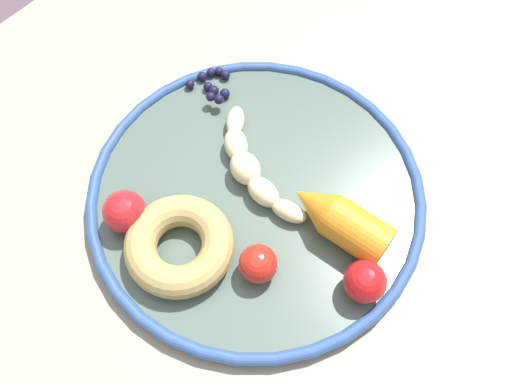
# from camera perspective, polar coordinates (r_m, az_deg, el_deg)

# --- Properties ---
(ground_plane) EXTENTS (6.00, 6.00, 0.00)m
(ground_plane) POSITION_cam_1_polar(r_m,az_deg,el_deg) (1.27, -1.88, -16.01)
(ground_plane) COLOR #5C4954
(dining_table) EXTENTS (1.07, 0.75, 0.75)m
(dining_table) POSITION_cam_1_polar(r_m,az_deg,el_deg) (0.66, -3.52, -3.85)
(dining_table) COLOR gray
(dining_table) RESTS_ON ground_plane
(plate) EXTENTS (0.35, 0.35, 0.02)m
(plate) POSITION_cam_1_polar(r_m,az_deg,el_deg) (0.55, 0.00, -0.14)
(plate) COLOR #495B51
(plate) RESTS_ON dining_table
(banana) EXTENTS (0.09, 0.15, 0.03)m
(banana) POSITION_cam_1_polar(r_m,az_deg,el_deg) (0.55, -0.54, 2.71)
(banana) COLOR beige
(banana) RESTS_ON plate
(carrot_orange) EXTENTS (0.05, 0.10, 0.04)m
(carrot_orange) POSITION_cam_1_polar(r_m,az_deg,el_deg) (0.52, 8.93, -2.96)
(carrot_orange) COLOR orange
(carrot_orange) RESTS_ON plate
(donut) EXTENTS (0.13, 0.13, 0.03)m
(donut) POSITION_cam_1_polar(r_m,az_deg,el_deg) (0.51, -8.21, -5.67)
(donut) COLOR tan
(donut) RESTS_ON plate
(blueberry_pile) EXTENTS (0.05, 0.06, 0.02)m
(blueberry_pile) POSITION_cam_1_polar(r_m,az_deg,el_deg) (0.62, -4.63, 11.34)
(blueberry_pile) COLOR #191638
(blueberry_pile) RESTS_ON plate
(tomato_near) EXTENTS (0.04, 0.04, 0.04)m
(tomato_near) POSITION_cam_1_polar(r_m,az_deg,el_deg) (0.50, 0.25, -7.69)
(tomato_near) COLOR red
(tomato_near) RESTS_ON plate
(tomato_mid) EXTENTS (0.04, 0.04, 0.04)m
(tomato_mid) POSITION_cam_1_polar(r_m,az_deg,el_deg) (0.50, 11.75, -9.15)
(tomato_mid) COLOR red
(tomato_mid) RESTS_ON plate
(tomato_far) EXTENTS (0.04, 0.04, 0.04)m
(tomato_far) POSITION_cam_1_polar(r_m,az_deg,el_deg) (0.53, -13.87, -2.06)
(tomato_far) COLOR red
(tomato_far) RESTS_ON plate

